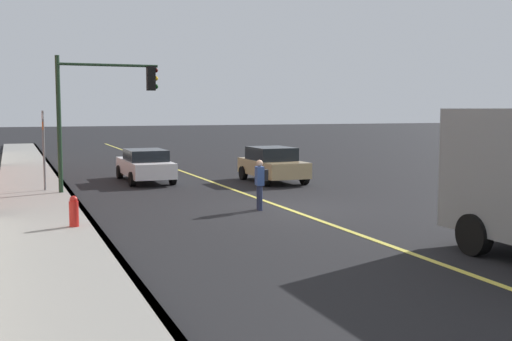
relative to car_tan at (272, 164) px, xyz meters
name	(u,v)px	position (x,y,z in m)	size (l,w,h in m)	color
ground	(285,208)	(-6.80, 2.45, -0.78)	(200.00, 200.00, 0.00)	black
sidewalk_slab	(43,221)	(-6.80, 9.70, -0.70)	(80.00, 2.55, 0.15)	gray
curb_edge	(88,218)	(-6.80, 8.50, -0.70)	(80.00, 0.16, 0.15)	slate
lane_stripe_center	(285,208)	(-6.80, 2.45, -0.77)	(80.00, 0.16, 0.01)	#D8CC4C
car_tan	(272,164)	(0.00, 0.00, 0.00)	(4.01, 1.95, 1.50)	tan
car_white	(145,165)	(2.10, 5.08, -0.04)	(4.72, 1.89, 1.40)	silver
pedestrian_with_backpack	(260,181)	(-6.81, 3.29, 0.13)	(0.40, 0.40, 1.57)	#262D4C
traffic_light_mast	(101,100)	(-1.39, 7.36, 2.67)	(0.28, 3.67, 5.01)	#1E3823
street_sign_post	(44,145)	(-0.54, 9.33, 1.02)	(0.60, 0.08, 3.07)	slate
fire_hydrant	(74,214)	(-8.38, 9.02, -0.31)	(0.24, 0.24, 0.94)	red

